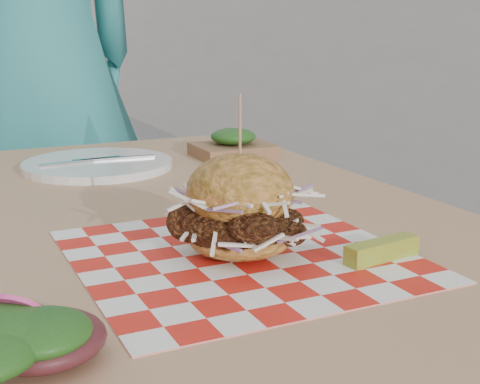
{
  "coord_description": "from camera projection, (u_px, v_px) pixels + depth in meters",
  "views": [
    {
      "loc": [
        -0.09,
        -0.67,
        1.01
      ],
      "look_at": [
        0.22,
        -0.03,
        0.82
      ],
      "focal_mm": 50.0,
      "sensor_mm": 36.0,
      "label": 1
    }
  ],
  "objects": [
    {
      "name": "side_salad",
      "position": [
        4.0,
        345.0,
        0.52
      ],
      "size": [
        0.13,
        0.14,
        0.05
      ],
      "color": "#3F1419",
      "rests_on": "patio_table"
    },
    {
      "name": "place_setting",
      "position": [
        98.0,
        165.0,
        1.21
      ],
      "size": [
        0.27,
        0.27,
        0.02
      ],
      "color": "white",
      "rests_on": "patio_table"
    },
    {
      "name": "kraft_tray",
      "position": [
        233.0,
        145.0,
        1.32
      ],
      "size": [
        0.15,
        0.12,
        0.06
      ],
      "color": "#885F3E",
      "rests_on": "patio_table"
    },
    {
      "name": "sandwich",
      "position": [
        240.0,
        212.0,
        0.74
      ],
      "size": [
        0.16,
        0.16,
        0.18
      ],
      "color": "#CB8139",
      "rests_on": "paper_liner"
    },
    {
      "name": "patio_table",
      "position": [
        160.0,
        269.0,
        0.94
      ],
      "size": [
        0.8,
        1.2,
        0.75
      ],
      "color": "tan",
      "rests_on": "ground"
    },
    {
      "name": "diner",
      "position": [
        37.0,
        53.0,
        1.68
      ],
      "size": [
        0.8,
        0.67,
        1.87
      ],
      "primitive_type": "imported",
      "rotation": [
        0.0,
        0.0,
        3.53
      ],
      "color": "teal",
      "rests_on": "ground"
    },
    {
      "name": "patio_chair",
      "position": [
        34.0,
        187.0,
        1.92
      ],
      "size": [
        0.47,
        0.48,
        0.95
      ],
      "rotation": [
        0.0,
        0.0,
        0.12
      ],
      "color": "tan",
      "rests_on": "ground"
    },
    {
      "name": "pickle_spear",
      "position": [
        382.0,
        250.0,
        0.74
      ],
      "size": [
        0.1,
        0.04,
        0.02
      ],
      "primitive_type": "cube",
      "rotation": [
        0.0,
        0.0,
        0.14
      ],
      "color": "#A3A830",
      "rests_on": "paper_liner"
    },
    {
      "name": "paper_liner",
      "position": [
        240.0,
        255.0,
        0.76
      ],
      "size": [
        0.36,
        0.36,
        0.0
      ],
      "primitive_type": "cube",
      "color": "red",
      "rests_on": "patio_table"
    }
  ]
}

